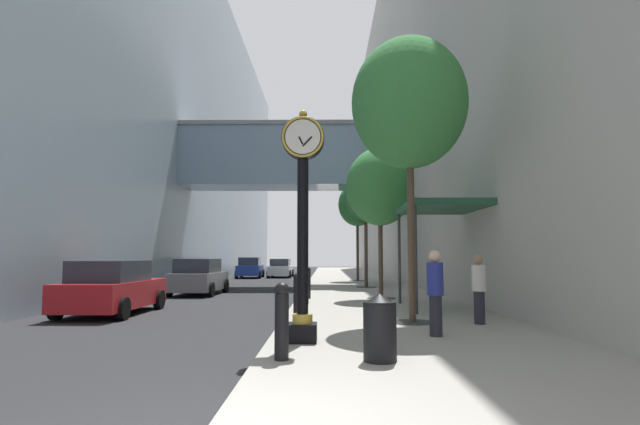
% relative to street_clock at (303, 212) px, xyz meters
% --- Properties ---
extents(ground_plane, '(110.00, 110.00, 0.00)m').
position_rel_street_clock_xyz_m(ground_plane, '(-0.69, 21.88, -2.62)').
color(ground_plane, '#262628').
rests_on(ground_plane, ground).
extents(sidewalk_right, '(6.03, 80.00, 0.14)m').
position_rel_street_clock_xyz_m(sidewalk_right, '(2.32, 24.88, -2.55)').
color(sidewalk_right, '#9E998E').
rests_on(sidewalk_right, ground).
extents(building_block_left, '(22.83, 80.00, 24.31)m').
position_rel_street_clock_xyz_m(building_block_left, '(-12.59, 24.84, 9.49)').
color(building_block_left, '#93A8B7').
rests_on(building_block_left, ground).
extents(building_block_right, '(9.00, 80.00, 26.20)m').
position_rel_street_clock_xyz_m(building_block_right, '(9.84, 24.88, 10.47)').
color(building_block_right, '#B7B2A8').
rests_on(building_block_right, ground).
extents(street_clock, '(0.84, 0.55, 4.52)m').
position_rel_street_clock_xyz_m(street_clock, '(0.00, 0.00, 0.00)').
color(street_clock, black).
rests_on(street_clock, sidewalk_right).
extents(bollard_nearest, '(0.24, 0.24, 1.22)m').
position_rel_street_clock_xyz_m(bollard_nearest, '(-0.25, -1.69, -1.85)').
color(bollard_nearest, black).
rests_on(bollard_nearest, sidewalk_right).
extents(bollard_third, '(0.24, 0.24, 1.22)m').
position_rel_street_clock_xyz_m(bollard_third, '(-0.25, 2.99, -1.85)').
color(bollard_third, black).
rests_on(bollard_third, sidewalk_right).
extents(bollard_fourth, '(0.24, 0.24, 1.22)m').
position_rel_street_clock_xyz_m(bollard_fourth, '(-0.25, 5.32, -1.85)').
color(bollard_fourth, black).
rests_on(bollard_fourth, sidewalk_right).
extents(bollard_fifth, '(0.24, 0.24, 1.22)m').
position_rel_street_clock_xyz_m(bollard_fifth, '(-0.25, 7.66, -1.85)').
color(bollard_fifth, black).
rests_on(bollard_fifth, sidewalk_right).
extents(bollard_sixth, '(0.24, 0.24, 1.22)m').
position_rel_street_clock_xyz_m(bollard_sixth, '(-0.25, 10.00, -1.85)').
color(bollard_sixth, black).
rests_on(bollard_sixth, sidewalk_right).
extents(street_tree_near, '(2.95, 2.95, 7.24)m').
position_rel_street_clock_xyz_m(street_tree_near, '(2.59, 2.89, 3.04)').
color(street_tree_near, '#333335').
rests_on(street_tree_near, sidewalk_right).
extents(street_tree_mid_near, '(2.68, 2.68, 5.91)m').
position_rel_street_clock_xyz_m(street_tree_mid_near, '(2.59, 10.03, 1.87)').
color(street_tree_mid_near, '#333335').
rests_on(street_tree_mid_near, sidewalk_right).
extents(street_tree_mid_far, '(2.32, 2.32, 6.19)m').
position_rel_street_clock_xyz_m(street_tree_mid_far, '(2.59, 17.17, 2.33)').
color(street_tree_mid_far, '#333335').
rests_on(street_tree_mid_far, sidewalk_right).
extents(street_tree_far, '(2.58, 2.58, 6.62)m').
position_rel_street_clock_xyz_m(street_tree_far, '(2.59, 24.32, 2.63)').
color(street_tree_far, '#333335').
rests_on(street_tree_far, sidewalk_right).
extents(trash_bin, '(0.53, 0.53, 1.05)m').
position_rel_street_clock_xyz_m(trash_bin, '(1.29, -1.77, -1.95)').
color(trash_bin, black).
rests_on(trash_bin, sidewalk_right).
extents(pedestrian_walking, '(0.47, 0.47, 1.66)m').
position_rel_street_clock_xyz_m(pedestrian_walking, '(4.16, 2.61, -1.60)').
color(pedestrian_walking, '#23232D').
rests_on(pedestrian_walking, sidewalk_right).
extents(pedestrian_by_clock, '(0.36, 0.36, 1.76)m').
position_rel_street_clock_xyz_m(pedestrian_by_clock, '(2.70, 0.72, -1.55)').
color(pedestrian_by_clock, '#23232D').
rests_on(pedestrian_by_clock, sidewalk_right).
extents(storefront_awning, '(2.40, 3.60, 3.30)m').
position_rel_street_clock_xyz_m(storefront_awning, '(4.10, 6.35, 0.66)').
color(storefront_awning, '#235138').
rests_on(storefront_awning, sidewalk_right).
extents(car_grey_near, '(2.18, 4.09, 1.65)m').
position_rel_street_clock_xyz_m(car_grey_near, '(-5.43, 13.67, -1.82)').
color(car_grey_near, slate).
rests_on(car_grey_near, ground).
extents(car_white_mid, '(1.99, 4.63, 1.55)m').
position_rel_street_clock_xyz_m(car_white_mid, '(-3.37, 33.27, -1.86)').
color(car_white_mid, silver).
rests_on(car_white_mid, ground).
extents(car_red_far, '(2.13, 4.43, 1.64)m').
position_rel_street_clock_xyz_m(car_red_far, '(-6.12, 5.79, -1.83)').
color(car_red_far, '#AD191E').
rests_on(car_red_far, ground).
extents(car_blue_trailing, '(2.15, 4.29, 1.68)m').
position_rel_street_clock_xyz_m(car_blue_trailing, '(-5.77, 32.00, -1.81)').
color(car_blue_trailing, navy).
rests_on(car_blue_trailing, ground).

